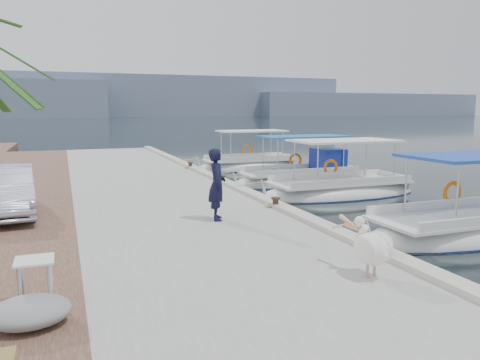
# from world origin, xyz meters

# --- Properties ---
(ground) EXTENTS (400.00, 400.00, 0.00)m
(ground) POSITION_xyz_m (0.00, 0.00, 0.00)
(ground) COLOR black
(ground) RESTS_ON ground
(concrete_quay) EXTENTS (6.00, 40.00, 0.50)m
(concrete_quay) POSITION_xyz_m (-3.00, 5.00, 0.25)
(concrete_quay) COLOR gray
(concrete_quay) RESTS_ON ground
(quay_curb) EXTENTS (0.44, 40.00, 0.12)m
(quay_curb) POSITION_xyz_m (-0.22, 5.00, 0.56)
(quay_curb) COLOR #AEA99A
(quay_curb) RESTS_ON concrete_quay
(cobblestone_strip) EXTENTS (4.00, 40.00, 0.50)m
(cobblestone_strip) POSITION_xyz_m (-8.00, 5.00, 0.25)
(cobblestone_strip) COLOR #51352B
(cobblestone_strip) RESTS_ON ground
(distant_hills) EXTENTS (330.00, 60.00, 18.00)m
(distant_hills) POSITION_xyz_m (29.61, 201.49, 7.61)
(distant_hills) COLOR slate
(distant_hills) RESTS_ON ground
(fishing_caique_b) EXTENTS (7.21, 2.46, 2.83)m
(fishing_caique_b) POSITION_xyz_m (4.19, -1.57, 0.12)
(fishing_caique_b) COLOR silver
(fishing_caique_b) RESTS_ON ground
(fishing_caique_c) EXTENTS (6.87, 2.50, 2.83)m
(fishing_caique_c) POSITION_xyz_m (4.02, 4.87, 0.12)
(fishing_caique_c) COLOR silver
(fishing_caique_c) RESTS_ON ground
(fishing_caique_d) EXTENTS (6.64, 2.17, 2.83)m
(fishing_caique_d) POSITION_xyz_m (4.01, 8.03, 0.20)
(fishing_caique_d) COLOR silver
(fishing_caique_d) RESTS_ON ground
(fishing_caique_e) EXTENTS (6.32, 2.24, 2.83)m
(fishing_caique_e) POSITION_xyz_m (3.75, 13.86, 0.13)
(fishing_caique_e) COLOR silver
(fishing_caique_e) RESTS_ON ground
(mooring_bollards) EXTENTS (0.28, 20.28, 0.33)m
(mooring_bollards) POSITION_xyz_m (-0.35, 1.50, 0.69)
(mooring_bollards) COLOR black
(mooring_bollards) RESTS_ON concrete_quay
(pelican) EXTENTS (0.49, 1.31, 1.02)m
(pelican) POSITION_xyz_m (-1.23, -4.31, 1.02)
(pelican) COLOR tan
(pelican) RESTS_ON concrete_quay
(fisherman) EXTENTS (0.60, 0.78, 1.91)m
(fisherman) POSITION_xyz_m (-2.44, 0.71, 1.45)
(fisherman) COLOR black
(fisherman) RESTS_ON concrete_quay
(parked_car) EXTENTS (1.78, 4.26, 1.37)m
(parked_car) POSITION_xyz_m (-7.76, 3.31, 1.18)
(parked_car) COLOR silver
(parked_car) RESTS_ON cobblestone_strip
(tarp_bundle) EXTENTS (1.10, 0.90, 0.40)m
(tarp_bundle) POSITION_xyz_m (-6.74, -4.29, 0.70)
(tarp_bundle) COLOR gray
(tarp_bundle) RESTS_ON cobblestone_strip
(folding_table) EXTENTS (0.55, 0.55, 0.73)m
(folding_table) POSITION_xyz_m (-6.68, -3.62, 1.02)
(folding_table) COLOR silver
(folding_table) RESTS_ON cobblestone_strip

